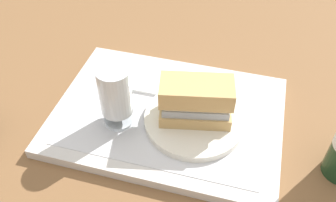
{
  "coord_description": "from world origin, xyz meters",
  "views": [
    {
      "loc": [
        -0.13,
        0.48,
        0.54
      ],
      "look_at": [
        0.0,
        0.0,
        0.05
      ],
      "focal_mm": 39.01,
      "sensor_mm": 36.0,
      "label": 1
    }
  ],
  "objects": [
    {
      "name": "placemat",
      "position": [
        0.0,
        0.0,
        0.02
      ],
      "size": [
        0.38,
        0.27,
        0.0
      ],
      "primitive_type": "cube",
      "color": "silver",
      "rests_on": "tray"
    },
    {
      "name": "ground_plane",
      "position": [
        0.0,
        0.0,
        0.0
      ],
      "size": [
        3.0,
        3.0,
        0.0
      ],
      "primitive_type": "plane",
      "color": "brown"
    },
    {
      "name": "plate",
      "position": [
        -0.06,
        0.01,
        0.03
      ],
      "size": [
        0.19,
        0.19,
        0.01
      ],
      "primitive_type": "cylinder",
      "color": "silver",
      "rests_on": "placemat"
    },
    {
      "name": "beer_glass",
      "position": [
        0.08,
        0.05,
        0.09
      ],
      "size": [
        0.06,
        0.06,
        0.12
      ],
      "color": "silver",
      "rests_on": "placemat"
    },
    {
      "name": "napkin_folded",
      "position": [
        0.08,
        -0.07,
        0.02
      ],
      "size": [
        0.09,
        0.07,
        0.01
      ],
      "primitive_type": "cube",
      "color": "white",
      "rests_on": "placemat"
    },
    {
      "name": "tray",
      "position": [
        0.0,
        0.0,
        0.01
      ],
      "size": [
        0.44,
        0.32,
        0.02
      ],
      "primitive_type": "cube",
      "color": "silver",
      "rests_on": "ground_plane"
    },
    {
      "name": "sandwich",
      "position": [
        -0.05,
        0.01,
        0.08
      ],
      "size": [
        0.14,
        0.09,
        0.08
      ],
      "rotation": [
        0.0,
        0.0,
        0.2
      ],
      "color": "tan",
      "rests_on": "plate"
    }
  ]
}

